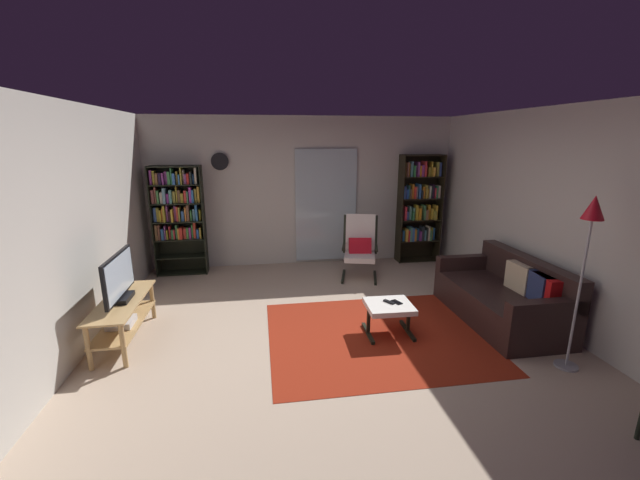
# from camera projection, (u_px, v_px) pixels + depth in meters

# --- Properties ---
(ground_plane) EXTENTS (7.02, 7.02, 0.00)m
(ground_plane) POSITION_uv_depth(u_px,v_px,m) (333.00, 338.00, 4.51)
(ground_plane) COLOR tan
(wall_back) EXTENTS (5.60, 0.06, 2.60)m
(wall_back) POSITION_uv_depth(u_px,v_px,m) (303.00, 192.00, 6.96)
(wall_back) COLOR beige
(wall_back) RESTS_ON ground
(wall_left) EXTENTS (0.06, 6.00, 2.60)m
(wall_left) POSITION_uv_depth(u_px,v_px,m) (60.00, 237.00, 3.78)
(wall_left) COLOR beige
(wall_left) RESTS_ON ground
(wall_right) EXTENTS (0.06, 6.00, 2.60)m
(wall_right) POSITION_uv_depth(u_px,v_px,m) (561.00, 220.00, 4.59)
(wall_right) COLOR beige
(wall_right) RESTS_ON ground
(glass_door_panel) EXTENTS (1.10, 0.01, 2.00)m
(glass_door_panel) POSITION_uv_depth(u_px,v_px,m) (326.00, 206.00, 7.02)
(glass_door_panel) COLOR silver
(area_rug) EXTENTS (2.45, 2.09, 0.01)m
(area_rug) POSITION_uv_depth(u_px,v_px,m) (375.00, 335.00, 4.56)
(area_rug) COLOR maroon
(area_rug) RESTS_ON ground
(tv_stand) EXTENTS (0.42, 1.23, 0.49)m
(tv_stand) POSITION_uv_depth(u_px,v_px,m) (123.00, 315.00, 4.35)
(tv_stand) COLOR tan
(tv_stand) RESTS_ON ground
(television) EXTENTS (0.20, 0.86, 0.52)m
(television) POSITION_uv_depth(u_px,v_px,m) (119.00, 279.00, 4.26)
(television) COLOR black
(television) RESTS_ON tv_stand
(bookshelf_near_tv) EXTENTS (0.81, 0.30, 1.81)m
(bookshelf_near_tv) POSITION_uv_depth(u_px,v_px,m) (177.00, 212.00, 6.42)
(bookshelf_near_tv) COLOR black
(bookshelf_near_tv) RESTS_ON ground
(bookshelf_near_sofa) EXTENTS (0.77, 0.30, 1.95)m
(bookshelf_near_sofa) POSITION_uv_depth(u_px,v_px,m) (419.00, 205.00, 7.13)
(bookshelf_near_sofa) COLOR black
(bookshelf_near_sofa) RESTS_ON ground
(leather_sofa) EXTENTS (0.88, 1.76, 0.80)m
(leather_sofa) POSITION_uv_depth(u_px,v_px,m) (504.00, 298.00, 4.88)
(leather_sofa) COLOR #2E1E1B
(leather_sofa) RESTS_ON ground
(lounge_armchair) EXTENTS (0.71, 0.77, 1.02)m
(lounge_armchair) POSITION_uv_depth(u_px,v_px,m) (360.00, 245.00, 6.39)
(lounge_armchair) COLOR black
(lounge_armchair) RESTS_ON ground
(ottoman) EXTENTS (0.53, 0.49, 0.38)m
(ottoman) POSITION_uv_depth(u_px,v_px,m) (389.00, 309.00, 4.53)
(ottoman) COLOR white
(ottoman) RESTS_ON ground
(tv_remote) EXTENTS (0.11, 0.14, 0.02)m
(tv_remote) POSITION_uv_depth(u_px,v_px,m) (389.00, 302.00, 4.54)
(tv_remote) COLOR black
(tv_remote) RESTS_ON ottoman
(cell_phone) EXTENTS (0.11, 0.16, 0.01)m
(cell_phone) POSITION_uv_depth(u_px,v_px,m) (397.00, 302.00, 4.55)
(cell_phone) COLOR black
(cell_phone) RESTS_ON ottoman
(floor_lamp_by_sofa) EXTENTS (0.22, 0.22, 1.73)m
(floor_lamp_by_sofa) POSITION_uv_depth(u_px,v_px,m) (590.00, 233.00, 3.59)
(floor_lamp_by_sofa) COLOR #A5A5AD
(floor_lamp_by_sofa) RESTS_ON ground
(wall_clock) EXTENTS (0.29, 0.03, 0.29)m
(wall_clock) POSITION_uv_depth(u_px,v_px,m) (220.00, 161.00, 6.54)
(wall_clock) COLOR silver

